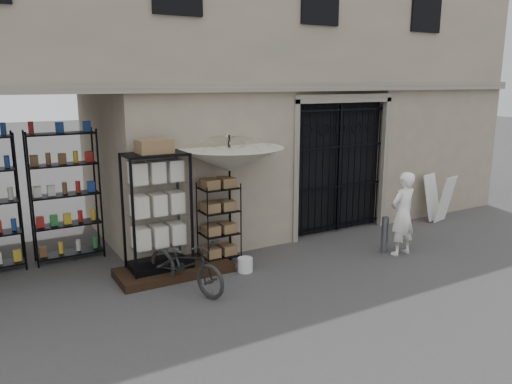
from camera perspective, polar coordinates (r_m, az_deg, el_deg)
ground at (r=8.98m, az=9.06°, el=-9.58°), size 80.00×80.00×0.00m
main_building at (r=11.74m, az=-3.13°, el=18.11°), size 14.00×4.00×9.00m
shop_recess at (r=9.43m, az=-24.46°, el=0.04°), size 3.00×1.70×3.00m
shop_shelving at (r=9.96m, az=-24.92°, el=-0.85°), size 2.70×0.50×2.50m
iron_gate at (r=11.35m, az=8.97°, el=2.97°), size 2.50×0.21×3.00m
step_platform at (r=9.09m, az=-9.35°, el=-8.80°), size 2.00×0.90×0.15m
display_cabinet at (r=8.76m, az=-11.20°, el=-2.89°), size 1.17×0.93×2.20m
wire_rack at (r=9.33m, az=-4.25°, el=-3.70°), size 0.81×0.71×1.54m
market_umbrella at (r=9.20m, az=-3.07°, el=4.48°), size 2.22×2.25×2.87m
white_bucket at (r=9.06m, az=-1.25°, el=-8.32°), size 0.36×0.36×0.26m
bicycle at (r=8.46m, az=-7.92°, el=-10.96°), size 0.87×1.05×1.70m
steel_bollard at (r=10.29m, az=14.49°, el=-4.76°), size 0.14×0.14×0.74m
shopkeeper at (r=10.39m, az=16.13°, el=-6.82°), size 0.76×1.71×0.40m
easel_sign at (r=12.90m, az=20.15°, el=-0.66°), size 0.67×0.73×1.12m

